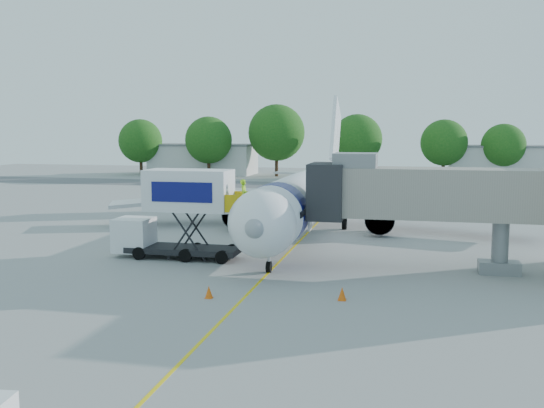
% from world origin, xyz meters
% --- Properties ---
extents(ground, '(160.00, 160.00, 0.00)m').
position_xyz_m(ground, '(0.00, 0.00, 0.00)').
color(ground, gray).
rests_on(ground, ground).
extents(guidance_line, '(0.15, 70.00, 0.01)m').
position_xyz_m(guidance_line, '(0.00, 0.00, 0.01)').
color(guidance_line, yellow).
rests_on(guidance_line, ground).
extents(taxiway_strip, '(120.00, 10.00, 0.01)m').
position_xyz_m(taxiway_strip, '(0.00, 42.00, 0.00)').
color(taxiway_strip, '#59595B').
rests_on(taxiway_strip, ground).
extents(aircraft, '(34.17, 37.73, 11.35)m').
position_xyz_m(aircraft, '(0.00, 4.12, 2.95)').
color(aircraft, white).
rests_on(aircraft, ground).
extents(jet_bridge, '(13.90, 3.20, 6.60)m').
position_xyz_m(jet_bridge, '(7.99, -7.00, 4.34)').
color(jet_bridge, gray).
rests_on(jet_bridge, ground).
extents(catering_hiloader, '(8.56, 2.44, 5.50)m').
position_xyz_m(catering_hiloader, '(-6.26, -7.00, 2.76)').
color(catering_hiloader, black).
rests_on(catering_hiloader, ground).
extents(ground_tug, '(4.10, 2.44, 1.56)m').
position_xyz_m(ground_tug, '(-2.69, -15.11, 0.82)').
color(ground_tug, silver).
rests_on(ground_tug, ground).
extents(safety_cone_a, '(0.40, 0.40, 0.64)m').
position_xyz_m(safety_cone_a, '(4.59, -14.13, 0.31)').
color(safety_cone_a, '#E2560B').
rests_on(safety_cone_a, ground).
extents(safety_cone_b, '(0.38, 0.38, 0.60)m').
position_xyz_m(safety_cone_b, '(-1.62, -15.15, 0.29)').
color(safety_cone_b, '#E2560B').
rests_on(safety_cone_b, ground).
extents(outbuilding_left, '(18.40, 8.40, 5.30)m').
position_xyz_m(outbuilding_left, '(-28.00, 60.00, 2.66)').
color(outbuilding_left, beige).
rests_on(outbuilding_left, ground).
extents(outbuilding_right, '(16.40, 7.40, 5.30)m').
position_xyz_m(outbuilding_right, '(22.00, 62.00, 2.66)').
color(outbuilding_right, beige).
rests_on(outbuilding_right, ground).
extents(tree_a, '(7.54, 7.54, 9.61)m').
position_xyz_m(tree_a, '(-38.18, 56.38, 5.83)').
color(tree_a, '#382314').
rests_on(tree_a, ground).
extents(tree_b, '(7.84, 7.84, 10.00)m').
position_xyz_m(tree_b, '(-25.28, 55.03, 6.07)').
color(tree_b, '#382314').
rests_on(tree_b, ground).
extents(tree_c, '(9.42, 9.42, 12.01)m').
position_xyz_m(tree_c, '(-14.17, 57.44, 7.29)').
color(tree_c, '#382314').
rests_on(tree_c, ground).
extents(tree_d, '(8.09, 8.09, 10.32)m').
position_xyz_m(tree_d, '(-0.79, 57.25, 6.26)').
color(tree_d, '#382314').
rests_on(tree_d, ground).
extents(tree_e, '(7.42, 7.42, 9.45)m').
position_xyz_m(tree_e, '(12.89, 59.22, 5.74)').
color(tree_e, '#382314').
rests_on(tree_e, ground).
extents(tree_f, '(6.87, 6.87, 8.76)m').
position_xyz_m(tree_f, '(21.94, 59.65, 5.31)').
color(tree_f, '#382314').
rests_on(tree_f, ground).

